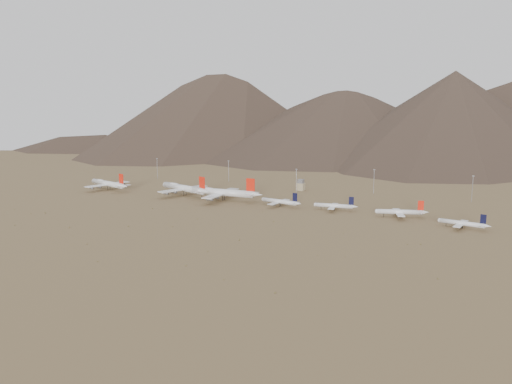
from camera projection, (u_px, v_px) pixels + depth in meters
The scene contains 16 objects.
ground at pixel (220, 208), 449.84m from camera, with size 3000.00×3000.00×0.00m, color #94794C.
mountain_ridge at pixel (411, 79), 1211.69m from camera, with size 4400.00×1000.00×300.00m.
widebody_west at pixel (108, 184), 543.50m from camera, with size 65.39×51.56×19.82m.
widebody_centre at pixel (184, 188), 510.04m from camera, with size 72.59×57.54×22.21m.
widebody_east at pixel (223, 192), 483.79m from camera, with size 78.46×60.46×23.30m.
narrowbody_a at pixel (280, 202), 456.09m from camera, with size 42.38×30.79×14.04m.
narrowbody_b at pixel (335, 206), 439.02m from camera, with size 39.01×28.45×12.96m.
narrowbody_c at pixel (401, 212), 412.13m from camera, with size 41.85×31.29×14.45m.
narrowbody_d at pixel (463, 223), 375.20m from camera, with size 38.47×27.95×12.75m.
control_tower at pixel (301, 185), 540.52m from camera, with size 8.00×8.00×12.00m.
mast_far_west at pixel (157, 167), 622.62m from camera, with size 2.00×0.60×25.70m.
mast_west at pixel (229, 170), 597.85m from camera, with size 2.00×0.60×25.70m.
mast_centre at pixel (296, 180), 522.37m from camera, with size 2.00×0.60×25.70m.
mast_east at pixel (374, 180), 519.26m from camera, with size 2.00×0.60×25.70m.
mast_far_east at pixel (472, 188), 473.74m from camera, with size 2.00×0.60×25.70m.
desert_scrub at pixel (168, 231), 368.39m from camera, with size 417.85×175.68×0.89m.
Camera 1 is at (230.32, -376.69, 93.31)m, focal length 35.00 mm.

